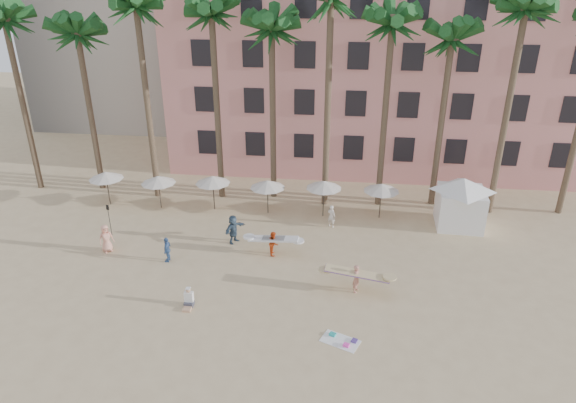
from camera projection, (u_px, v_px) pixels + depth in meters
The scene contains 11 objects.
ground at pixel (250, 321), 25.95m from camera, with size 120.00×120.00×0.00m, color #D1B789.
pink_hotel at pixel (379, 69), 45.26m from camera, with size 35.00×14.00×16.00m, color pink.
palm_row at pixel (293, 21), 33.94m from camera, with size 44.40×5.40×16.30m.
umbrella_row at pixel (240, 182), 36.54m from camera, with size 22.50×2.70×2.73m.
cabana at pixel (461, 198), 34.66m from camera, with size 4.70×4.70×3.50m.
beach_towel at pixel (342, 341), 24.58m from camera, with size 2.05×1.62×0.14m.
carrier_yellow at pixel (357, 276), 27.96m from camera, with size 3.56×1.08×1.64m.
carrier_white at pixel (273, 242), 31.61m from camera, with size 3.11×0.90×1.55m.
beachgoers at pixel (203, 233), 32.55m from camera, with size 14.69×6.45×1.92m.
paddle at pixel (109, 216), 33.61m from camera, with size 0.18×0.04×2.23m.
seated_man at pixel (189, 300), 26.97m from camera, with size 0.47×0.83×1.08m.
Camera 1 is at (4.35, -20.61, 16.44)m, focal length 32.00 mm.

